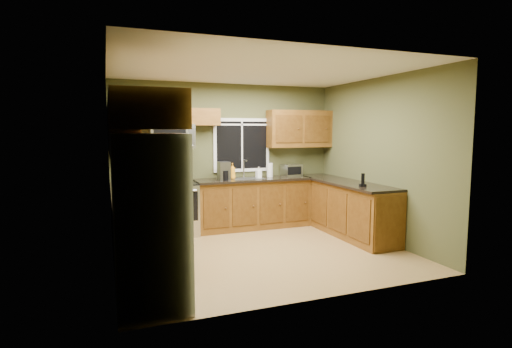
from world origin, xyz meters
TOP-DOWN VIEW (x-y plane):
  - floor at (0.00, 0.00)m, footprint 4.20×4.20m
  - ceiling at (0.00, 0.00)m, footprint 4.20×4.20m
  - back_wall at (0.00, 1.80)m, footprint 4.20×0.00m
  - front_wall at (0.00, -1.80)m, footprint 4.20×0.00m
  - left_wall at (-2.10, 0.00)m, footprint 0.00×3.60m
  - right_wall at (2.10, 0.00)m, footprint 0.00×3.60m
  - window at (0.30, 1.78)m, footprint 1.12×0.03m
  - base_cabinets_left at (-1.80, 0.48)m, footprint 0.60×2.65m
  - countertop_left at (-1.78, 0.48)m, footprint 0.65×2.65m
  - base_cabinets_back at (0.42, 1.50)m, footprint 2.17×0.60m
  - countertop_back at (0.42, 1.48)m, footprint 2.17×0.65m
  - base_cabinets_peninsula at (1.80, 0.54)m, footprint 0.60×2.52m
  - countertop_peninsula at (1.78, 0.55)m, footprint 0.65×2.50m
  - upper_cabinets_left at (-1.94, 0.48)m, footprint 0.33×2.65m
  - upper_cabinets_back_left at (-0.85, 1.64)m, footprint 1.30×0.33m
  - upper_cabinets_back_right at (1.45, 1.64)m, footprint 1.30×0.33m
  - upper_cabinet_over_fridge at (-1.74, -1.30)m, footprint 0.72×0.90m
  - refrigerator at (-1.74, -1.30)m, footprint 0.74×0.90m
  - range at (-1.05, 1.47)m, footprint 0.76×0.69m
  - microwave at (-1.05, 1.61)m, footprint 0.76×0.41m
  - sink at (0.30, 1.49)m, footprint 0.60×0.42m
  - toaster_oven at (1.27, 1.61)m, footprint 0.40×0.33m
  - coffee_maker at (-0.15, 1.45)m, footprint 0.20×0.27m
  - kettle at (-0.12, 1.47)m, footprint 0.17×0.17m
  - paper_towel_roll at (0.80, 1.58)m, footprint 0.15×0.15m
  - soap_bottle_a at (0.04, 1.55)m, footprint 0.13×0.13m
  - soap_bottle_b at (0.55, 1.53)m, footprint 0.10×0.10m
  - soap_bottle_c at (-0.18, 1.60)m, footprint 0.16×0.16m
  - cordless_phone at (1.68, -0.17)m, footprint 0.12×0.12m

SIDE VIEW (x-z plane):
  - floor at x=0.00m, z-range 0.00..0.00m
  - base_cabinets_peninsula at x=1.80m, z-range 0.00..0.90m
  - base_cabinets_left at x=-1.80m, z-range 0.00..0.90m
  - base_cabinets_back at x=0.42m, z-range 0.00..0.90m
  - range at x=-1.05m, z-range 0.00..0.94m
  - refrigerator at x=-1.74m, z-range 0.00..1.80m
  - countertop_left at x=-1.78m, z-range 0.90..0.94m
  - countertop_back at x=0.42m, z-range 0.90..0.94m
  - countertop_peninsula at x=1.78m, z-range 0.90..0.94m
  - sink at x=0.30m, z-range 0.77..1.13m
  - cordless_phone at x=1.68m, z-range 0.90..1.11m
  - soap_bottle_c at x=-0.18m, z-range 0.94..1.12m
  - soap_bottle_b at x=0.55m, z-range 0.94..1.14m
  - toaster_oven at x=1.27m, z-range 0.94..1.17m
  - kettle at x=-0.12m, z-range 0.93..1.22m
  - paper_towel_roll at x=0.80m, z-range 0.93..1.22m
  - soap_bottle_a at x=0.04m, z-range 0.94..1.23m
  - coffee_maker at x=-0.15m, z-range 0.93..1.26m
  - back_wall at x=0.00m, z-range -0.75..3.45m
  - front_wall at x=0.00m, z-range -0.75..3.45m
  - left_wall at x=-2.10m, z-range -0.45..3.15m
  - right_wall at x=2.10m, z-range -0.45..3.15m
  - window at x=0.30m, z-range 1.04..2.06m
  - microwave at x=-1.05m, z-range 1.52..1.94m
  - upper_cabinets_left at x=-1.94m, z-range 1.50..2.22m
  - upper_cabinets_back_right at x=1.45m, z-range 1.50..2.22m
  - upper_cabinet_over_fridge at x=-1.74m, z-range 1.84..2.22m
  - upper_cabinets_back_left at x=-0.85m, z-range 1.92..2.22m
  - ceiling at x=0.00m, z-range 2.70..2.70m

